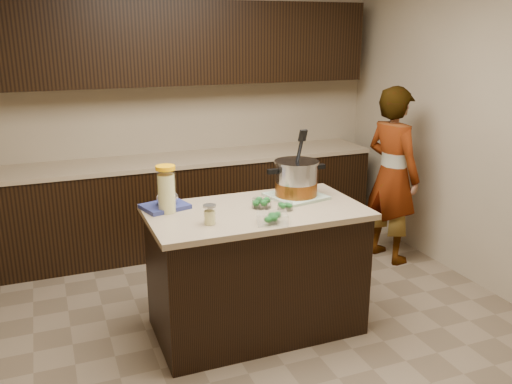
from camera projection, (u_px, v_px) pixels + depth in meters
The scene contains 13 objects.
ground_plane at pixel (256, 327), 3.92m from camera, with size 4.00×4.00×0.00m, color brown.
room_shell at pixel (256, 87), 3.43m from camera, with size 4.04×4.04×2.72m.
back_cabinets at pixel (189, 152), 5.20m from camera, with size 3.60×0.63×2.33m.
island at pixel (256, 270), 3.79m from camera, with size 1.46×0.81×0.90m.
dish_towel at pixel (296, 196), 3.91m from camera, with size 0.36×0.36×0.02m, color #5D895C.
stock_pot at pixel (296, 181), 3.88m from camera, with size 0.45×0.32×0.46m.
lemonade_pitcher at pixel (166, 191), 3.55m from camera, with size 0.17×0.17×0.31m.
mason_jar at pixel (210, 215), 3.36m from camera, with size 0.08×0.08×0.13m.
broccoli_tub_left at pixel (261, 204), 3.68m from camera, with size 0.16×0.16×0.06m.
broccoli_tub_right at pixel (285, 207), 3.63m from camera, with size 0.14×0.14×0.05m.
broccoli_tub_rect at pixel (272, 219), 3.37m from camera, with size 0.22×0.19×0.07m.
blue_tray at pixel (166, 203), 3.66m from camera, with size 0.34×0.30×0.11m.
person at pixel (392, 175), 4.90m from camera, with size 0.59×0.38×1.60m, color gray.
Camera 1 is at (-1.28, -3.23, 2.05)m, focal length 38.00 mm.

